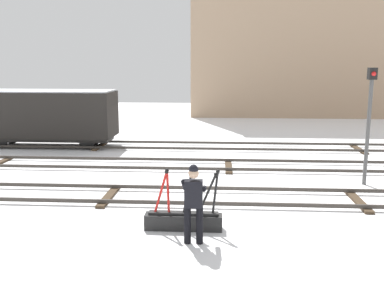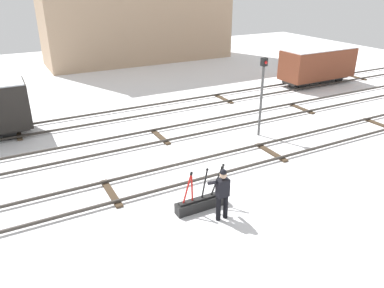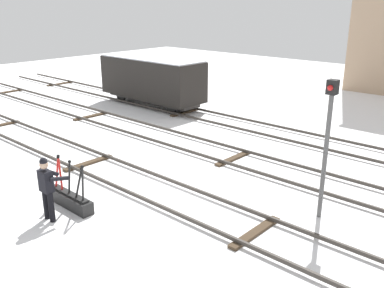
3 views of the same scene
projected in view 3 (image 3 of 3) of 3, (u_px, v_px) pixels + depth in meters
ground_plane at (157, 193)px, 12.74m from camera, size 60.00×60.00×0.00m
track_main_line at (157, 190)px, 12.70m from camera, size 44.00×1.94×0.18m
track_siding_near at (234, 156)px, 15.39m from camera, size 44.00×1.94×0.18m
track_siding_far at (286, 134)px, 17.96m from camera, size 44.00×1.94×0.18m
switch_lever_frame at (70, 198)px, 11.82m from camera, size 1.80×0.36×1.45m
rail_worker at (47, 185)px, 10.88m from camera, size 0.53×0.66×1.74m
signal_post at (327, 136)px, 10.60m from camera, size 0.24×0.32×3.68m
freight_car_mid_siding at (152, 79)px, 22.79m from camera, size 6.26×2.10×2.60m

